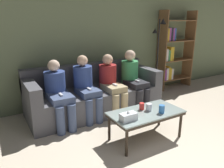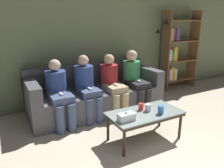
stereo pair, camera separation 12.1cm
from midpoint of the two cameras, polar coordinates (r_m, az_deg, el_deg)
The scene contains 13 objects.
wall_back at distance 4.42m, azimuth -9.11°, elevation 11.55°, with size 12.00×0.06×2.60m.
couch at distance 4.12m, azimuth -5.66°, elevation -2.76°, with size 2.43×0.96×0.85m.
coffee_table at distance 3.14m, azimuth 7.74°, elevation -7.90°, with size 1.04×0.54×0.42m.
cup_near_left at distance 3.17m, azimuth 6.70°, elevation -5.80°, with size 0.07×0.07×0.10m.
cup_near_right at distance 3.15m, azimuth 8.53°, elevation -5.99°, with size 0.08×0.08×0.10m.
cup_far_center at distance 3.09m, azimuth 11.77°, elevation -6.44°, with size 0.08×0.08×0.12m.
tissue_box at distance 2.82m, azimuth 3.07°, elevation -8.54°, with size 0.22×0.12×0.13m.
bookshelf at distance 5.53m, azimuth 14.72°, elevation 8.00°, with size 0.95×0.32×1.87m.
standing_lamp at distance 5.02m, azimuth 11.32°, elevation 8.99°, with size 0.31×0.26×1.69m.
seated_person_left_end at distance 3.59m, azimuth -14.91°, elevation -1.79°, with size 0.34×0.71×1.06m.
seated_person_mid_left at distance 3.76m, azimuth -7.79°, elevation -0.34°, with size 0.33×0.64×1.09m.
seated_person_mid_right at distance 3.95m, azimuth -1.15°, elevation 0.49°, with size 0.32×0.66×1.07m.
seated_person_right_end at distance 4.21m, azimuth 4.67°, elevation 1.74°, with size 0.32×0.66×1.11m.
Camera 1 is at (-1.65, -0.58, 1.67)m, focal length 35.00 mm.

